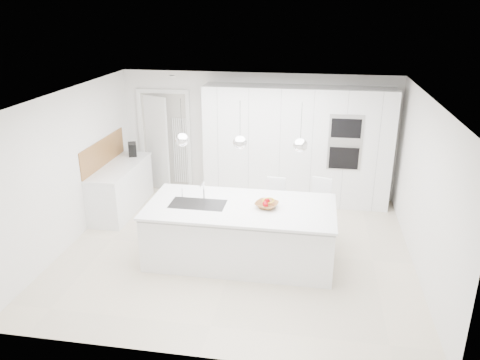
% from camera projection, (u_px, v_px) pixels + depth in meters
% --- Properties ---
extents(floor, '(5.50, 5.50, 0.00)m').
position_uv_depth(floor, '(237.00, 250.00, 7.60)').
color(floor, beige).
rests_on(floor, ground).
extents(wall_back, '(5.50, 0.00, 5.50)m').
position_uv_depth(wall_back, '(258.00, 135.00, 9.46)').
color(wall_back, white).
rests_on(wall_back, ground).
extents(wall_left, '(0.00, 5.00, 5.00)m').
position_uv_depth(wall_left, '(70.00, 168.00, 7.58)').
color(wall_left, white).
rests_on(wall_left, ground).
extents(ceiling, '(5.50, 5.50, 0.00)m').
position_uv_depth(ceiling, '(237.00, 96.00, 6.71)').
color(ceiling, white).
rests_on(ceiling, wall_back).
extents(tall_cabinets, '(3.60, 0.60, 2.30)m').
position_uv_depth(tall_cabinets, '(296.00, 146.00, 9.10)').
color(tall_cabinets, white).
rests_on(tall_cabinets, floor).
extents(oven_stack, '(0.62, 0.04, 1.05)m').
position_uv_depth(oven_stack, '(345.00, 143.00, 8.60)').
color(oven_stack, '#A5A5A8').
rests_on(oven_stack, tall_cabinets).
extents(doorway_frame, '(1.11, 0.08, 2.13)m').
position_uv_depth(doorway_frame, '(165.00, 142.00, 9.81)').
color(doorway_frame, white).
rests_on(doorway_frame, floor).
extents(hallway_door, '(0.76, 0.38, 2.00)m').
position_uv_depth(hallway_door, '(153.00, 143.00, 9.81)').
color(hallway_door, white).
rests_on(hallway_door, floor).
extents(radiator, '(0.32, 0.04, 1.40)m').
position_uv_depth(radiator, '(180.00, 151.00, 9.82)').
color(radiator, white).
rests_on(radiator, floor).
extents(left_base_cabinets, '(0.60, 1.80, 0.86)m').
position_uv_depth(left_base_cabinets, '(121.00, 189.00, 8.93)').
color(left_base_cabinets, white).
rests_on(left_base_cabinets, floor).
extents(left_worktop, '(0.62, 1.82, 0.04)m').
position_uv_depth(left_worktop, '(119.00, 167.00, 8.77)').
color(left_worktop, white).
rests_on(left_worktop, left_base_cabinets).
extents(oak_backsplash, '(0.02, 1.80, 0.50)m').
position_uv_depth(oak_backsplash, '(103.00, 152.00, 8.72)').
color(oak_backsplash, '#9F6934').
rests_on(oak_backsplash, wall_left).
extents(island_base, '(2.80, 1.20, 0.86)m').
position_uv_depth(island_base, '(240.00, 235.00, 7.15)').
color(island_base, white).
rests_on(island_base, floor).
extents(island_worktop, '(2.84, 1.40, 0.04)m').
position_uv_depth(island_worktop, '(241.00, 207.00, 7.04)').
color(island_worktop, white).
rests_on(island_worktop, island_base).
extents(island_sink, '(0.84, 0.44, 0.18)m').
position_uv_depth(island_sink, '(198.00, 209.00, 7.11)').
color(island_sink, '#3F3F42').
rests_on(island_sink, island_worktop).
extents(island_tap, '(0.02, 0.02, 0.30)m').
position_uv_depth(island_tap, '(204.00, 190.00, 7.21)').
color(island_tap, white).
rests_on(island_tap, island_worktop).
extents(pendant_left, '(0.20, 0.20, 0.20)m').
position_uv_depth(pendant_left, '(182.00, 140.00, 6.76)').
color(pendant_left, white).
rests_on(pendant_left, ceiling).
extents(pendant_mid, '(0.20, 0.20, 0.20)m').
position_uv_depth(pendant_mid, '(240.00, 142.00, 6.63)').
color(pendant_mid, white).
rests_on(pendant_mid, ceiling).
extents(pendant_right, '(0.20, 0.20, 0.20)m').
position_uv_depth(pendant_right, '(300.00, 145.00, 6.50)').
color(pendant_right, white).
rests_on(pendant_right, ceiling).
extents(fruit_bowl, '(0.42, 0.42, 0.08)m').
position_uv_depth(fruit_bowl, '(267.00, 205.00, 6.95)').
color(fruit_bowl, '#9F6934').
rests_on(fruit_bowl, island_worktop).
extents(espresso_machine, '(0.24, 0.28, 0.26)m').
position_uv_depth(espresso_machine, '(132.00, 149.00, 9.30)').
color(espresso_machine, black).
rests_on(espresso_machine, left_worktop).
extents(bar_stool_left, '(0.37, 0.49, 1.01)m').
position_uv_depth(bar_stool_left, '(275.00, 209.00, 7.88)').
color(bar_stool_left, white).
rests_on(bar_stool_left, floor).
extents(bar_stool_right, '(0.46, 0.56, 1.05)m').
position_uv_depth(bar_stool_right, '(321.00, 211.00, 7.75)').
color(bar_stool_right, white).
rests_on(bar_stool_right, floor).
extents(apple_a, '(0.09, 0.09, 0.09)m').
position_uv_depth(apple_a, '(267.00, 201.00, 7.00)').
color(apple_a, '#A3020B').
rests_on(apple_a, fruit_bowl).
extents(apple_b, '(0.08, 0.08, 0.08)m').
position_uv_depth(apple_b, '(265.00, 204.00, 6.91)').
color(apple_b, '#A3020B').
rests_on(apple_b, fruit_bowl).
extents(apple_c, '(0.07, 0.07, 0.07)m').
position_uv_depth(apple_c, '(266.00, 205.00, 6.89)').
color(apple_c, '#A3020B').
rests_on(apple_c, fruit_bowl).
extents(banana_bunch, '(0.21, 0.16, 0.19)m').
position_uv_depth(banana_bunch, '(268.00, 200.00, 6.95)').
color(banana_bunch, yellow).
rests_on(banana_bunch, fruit_bowl).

